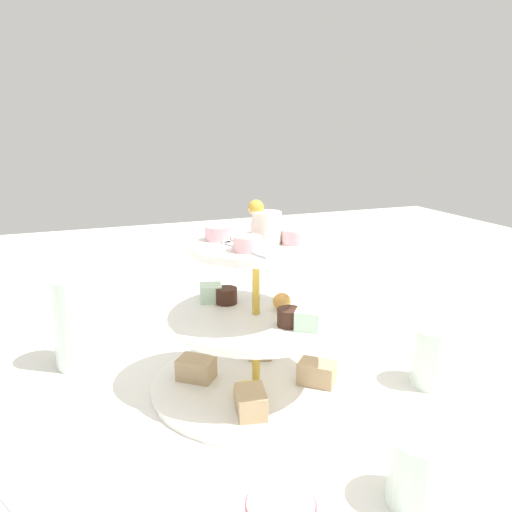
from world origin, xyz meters
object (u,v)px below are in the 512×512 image
at_px(butter_knife_left, 270,306).
at_px(water_glass_mid_back, 434,356).
at_px(water_glass_tall_right, 77,322).
at_px(water_glass_short_left, 422,471).
at_px(tiered_serving_stand, 256,332).

bearing_deg(butter_knife_left, water_glass_mid_back, 141.09).
height_order(water_glass_tall_right, water_glass_short_left, water_glass_tall_right).
relative_size(water_glass_short_left, water_glass_mid_back, 0.85).
relative_size(water_glass_tall_right, water_glass_mid_back, 1.65).
relative_size(tiered_serving_stand, butter_knife_left, 1.66).
distance_m(water_glass_tall_right, water_glass_mid_back, 0.51).
xyz_separation_m(tiered_serving_stand, water_glass_short_left, (0.26, 0.06, -0.05)).
bearing_deg(water_glass_mid_back, butter_knife_left, -166.50).
height_order(butter_knife_left, water_glass_mid_back, water_glass_mid_back).
bearing_deg(water_glass_short_left, water_glass_tall_right, -146.19).
xyz_separation_m(water_glass_short_left, water_glass_mid_back, (-0.18, 0.17, 0.01)).
bearing_deg(water_glass_short_left, butter_knife_left, 171.93).
xyz_separation_m(butter_knife_left, water_glass_mid_back, (0.37, 0.09, 0.04)).
bearing_deg(butter_knife_left, water_glass_tall_right, 57.09).
height_order(tiered_serving_stand, water_glass_mid_back, tiered_serving_stand).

